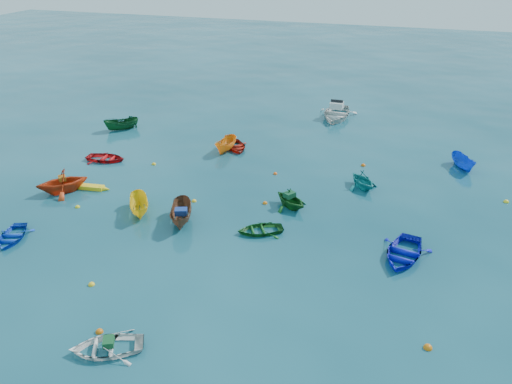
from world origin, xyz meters
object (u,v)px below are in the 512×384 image
(kayak_yellow, at_px, (84,188))
(dinghy_white_near, at_px, (107,350))
(motorboat_white, at_px, (336,118))
(dinghy_blue_se, at_px, (403,257))
(dinghy_blue_sw, at_px, (12,239))

(kayak_yellow, bearing_deg, dinghy_white_near, -148.30)
(kayak_yellow, bearing_deg, motorboat_white, -41.18)
(dinghy_blue_se, relative_size, motorboat_white, 0.73)
(dinghy_white_near, bearing_deg, motorboat_white, 146.28)
(dinghy_blue_sw, xyz_separation_m, motorboat_white, (13.95, 26.88, 0.00))
(kayak_yellow, distance_m, motorboat_white, 24.47)
(dinghy_blue_sw, relative_size, kayak_yellow, 0.76)
(dinghy_white_near, relative_size, kayak_yellow, 0.83)
(dinghy_blue_sw, relative_size, dinghy_white_near, 0.92)
(dinghy_white_near, bearing_deg, dinghy_blue_sw, -147.12)
(dinghy_white_near, xyz_separation_m, motorboat_white, (4.03, 32.70, 0.00))
(dinghy_blue_sw, bearing_deg, kayak_yellow, 69.91)
(dinghy_blue_sw, relative_size, motorboat_white, 0.54)
(dinghy_blue_sw, bearing_deg, dinghy_white_near, -50.31)
(dinghy_blue_sw, height_order, kayak_yellow, dinghy_blue_sw)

